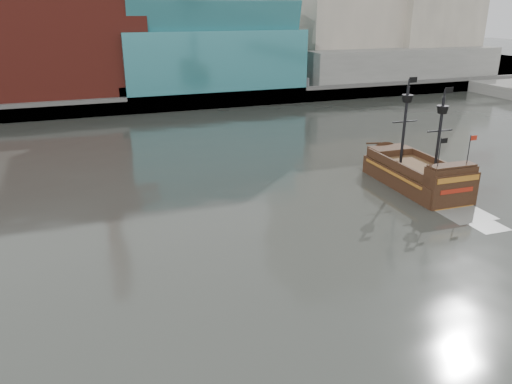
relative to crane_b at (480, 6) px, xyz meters
name	(u,v)px	position (x,y,z in m)	size (l,w,h in m)	color
ground	(399,359)	(-88.23, -92.00, -15.57)	(400.00, 400.00, 0.00)	#262823
promenade_far	(135,81)	(-88.23, 0.00, -14.57)	(220.00, 60.00, 2.00)	slate
seawall	(160,104)	(-88.23, -29.50, -14.27)	(220.00, 1.00, 2.60)	#4C4C49
crane_b	(480,6)	(0.00, 0.00, 0.00)	(19.10, 4.00, 26.25)	slate
pirate_ship	(416,177)	(-72.56, -72.42, -14.62)	(4.84, 14.14, 10.48)	black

